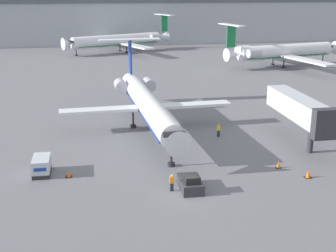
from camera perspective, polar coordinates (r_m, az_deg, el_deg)
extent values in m
plane|color=slate|center=(44.65, 2.27, -8.31)|extent=(600.00, 600.00, 0.00)
cube|color=#9EA3AD|center=(160.21, -6.65, 12.38)|extent=(180.00, 16.00, 13.32)
cube|color=#4C515B|center=(159.81, -6.74, 14.98)|extent=(180.00, 16.80, 1.20)
cylinder|color=silver|center=(62.26, -2.36, 2.53)|extent=(4.48, 28.33, 2.84)
cone|color=silver|center=(47.97, 1.00, -1.88)|extent=(2.96, 2.43, 2.84)
cube|color=black|center=(48.65, 0.75, -0.99)|extent=(2.45, 0.84, 0.44)
cone|color=silver|center=(77.33, -4.50, 5.34)|extent=(2.73, 3.26, 2.55)
cube|color=navy|center=(62.50, -2.35, 1.72)|extent=(4.03, 25.49, 0.20)
cube|color=silver|center=(65.22, 3.12, 2.61)|extent=(10.43, 2.82, 0.36)
cube|color=silver|center=(62.97, -8.48, 1.93)|extent=(10.43, 2.82, 0.36)
cylinder|color=#ADADB7|center=(73.93, -2.35, 5.12)|extent=(1.98, 3.12, 1.81)
cylinder|color=#ADADB7|center=(73.27, -5.80, 4.94)|extent=(1.98, 3.12, 1.81)
cube|color=navy|center=(77.22, -4.65, 8.45)|extent=(0.37, 2.21, 5.46)
cube|color=silver|center=(76.87, -4.69, 10.46)|extent=(9.92, 2.37, 0.20)
cylinder|color=black|center=(50.77, 0.41, -3.78)|extent=(0.24, 0.24, 2.15)
cylinder|color=black|center=(51.08, 0.41, -4.70)|extent=(0.80, 0.80, 0.40)
cylinder|color=black|center=(64.54, -4.27, 0.73)|extent=(0.24, 0.24, 2.15)
cylinder|color=black|center=(64.79, -4.25, -0.01)|extent=(0.80, 0.80, 0.40)
cylinder|color=black|center=(65.16, -1.06, 0.93)|extent=(0.24, 0.24, 2.15)
cylinder|color=black|center=(65.41, -1.06, 0.19)|extent=(0.80, 0.80, 0.40)
cube|color=#2D2D33|center=(45.46, 2.72, -7.11)|extent=(2.00, 3.66, 1.04)
cube|color=black|center=(44.38, 2.96, -6.50)|extent=(1.40, 1.32, 0.70)
cube|color=black|center=(47.09, 2.27, -6.43)|extent=(1.80, 0.30, 0.63)
cube|color=#232326|center=(50.80, -15.09, -5.41)|extent=(1.76, 3.31, 0.45)
cube|color=#B7BCC6|center=(50.47, -15.17, -4.46)|extent=(1.76, 3.31, 1.37)
cube|color=navy|center=(48.92, -15.34, -5.17)|extent=(1.23, 0.04, 0.36)
cube|color=#232838|center=(45.12, 0.47, -7.45)|extent=(0.32, 0.20, 0.81)
cube|color=orange|center=(44.82, 0.47, -6.60)|extent=(0.40, 0.24, 0.64)
sphere|color=tan|center=(44.65, 0.47, -6.08)|extent=(0.24, 0.24, 0.24)
cube|color=#232838|center=(61.08, 6.16, -0.91)|extent=(0.32, 0.20, 0.84)
cube|color=yellow|center=(60.85, 6.18, -0.24)|extent=(0.40, 0.24, 0.66)
sphere|color=tan|center=(60.72, 6.20, 0.17)|extent=(0.24, 0.24, 0.24)
cube|color=black|center=(49.45, -11.99, -6.07)|extent=(0.68, 0.68, 0.04)
cone|color=orange|center=(49.32, -12.02, -5.71)|extent=(0.49, 0.49, 0.63)
cube|color=black|center=(52.07, 13.28, -4.96)|extent=(0.56, 0.56, 0.04)
cone|color=orange|center=(51.92, 13.31, -4.54)|extent=(0.40, 0.40, 0.78)
cube|color=black|center=(50.32, 16.69, -6.02)|extent=(0.70, 0.70, 0.04)
cone|color=orange|center=(50.17, 16.72, -5.59)|extent=(0.50, 0.50, 0.78)
cylinder|color=silver|center=(137.62, -6.25, 10.34)|extent=(26.32, 13.79, 3.32)
cone|color=silver|center=(131.67, -12.14, 9.77)|extent=(3.75, 4.10, 3.32)
cube|color=black|center=(131.98, -11.72, 10.07)|extent=(1.76, 2.87, 0.44)
cone|color=silver|center=(145.15, -0.71, 10.77)|extent=(4.53, 4.19, 2.99)
cube|color=#19723F|center=(137.75, -6.23, 9.89)|extent=(23.69, 12.41, 0.20)
cube|color=silver|center=(130.47, -3.90, 9.71)|extent=(8.69, 14.67, 0.36)
cube|color=silver|center=(146.30, -7.36, 10.39)|extent=(8.69, 14.67, 0.36)
cylinder|color=#ADADB7|center=(140.85, -1.55, 10.75)|extent=(3.55, 3.02, 2.00)
cylinder|color=#ADADB7|center=(145.22, -2.62, 10.93)|extent=(3.55, 3.02, 2.00)
cube|color=#19723F|center=(145.15, -0.46, 12.42)|extent=(2.12, 1.09, 5.00)
cube|color=silver|center=(144.97, -0.46, 13.41)|extent=(5.20, 8.98, 0.20)
cylinder|color=black|center=(132.83, -11.13, 8.77)|extent=(0.24, 0.24, 1.83)
cylinder|color=black|center=(132.93, -11.11, 8.47)|extent=(0.80, 0.80, 0.40)
cylinder|color=black|center=(140.72, -5.89, 9.44)|extent=(0.24, 0.24, 1.83)
cylinder|color=black|center=(140.82, -5.88, 9.15)|extent=(0.80, 0.80, 0.40)
cylinder|color=black|center=(136.92, -5.06, 9.26)|extent=(0.24, 0.24, 1.83)
cylinder|color=black|center=(137.02, -5.05, 8.96)|extent=(0.80, 0.80, 0.40)
cylinder|color=silver|center=(116.97, 14.12, 8.84)|extent=(25.40, 9.33, 3.33)
cone|color=silver|center=(125.92, 19.27, 8.96)|extent=(3.38, 3.87, 3.33)
cube|color=black|center=(125.13, 18.93, 9.22)|extent=(1.36, 2.91, 0.44)
cone|color=silver|center=(108.83, 7.95, 8.62)|extent=(4.27, 3.79, 3.00)
cube|color=#19723F|center=(117.11, 14.08, 8.32)|extent=(22.86, 8.39, 0.20)
cube|color=silver|center=(123.94, 10.96, 9.12)|extent=(6.87, 15.95, 0.36)
cube|color=silver|center=(108.96, 16.58, 7.69)|extent=(6.87, 15.95, 0.36)
cylinder|color=#ADADB7|center=(112.95, 8.98, 9.08)|extent=(3.39, 2.66, 2.00)
cylinder|color=#ADADB7|center=(108.69, 10.43, 8.71)|extent=(3.39, 2.66, 2.00)
cube|color=#19723F|center=(107.94, 7.71, 10.79)|extent=(2.19, 0.76, 5.00)
cube|color=silver|center=(107.71, 7.76, 12.11)|extent=(3.91, 9.17, 0.20)
cylinder|color=black|center=(124.71, 18.35, 7.75)|extent=(0.24, 0.24, 1.94)
cylinder|color=black|center=(124.83, 18.31, 7.40)|extent=(0.80, 0.80, 0.40)
cylinder|color=black|center=(114.52, 13.93, 7.36)|extent=(0.24, 0.24, 1.94)
cylinder|color=black|center=(114.65, 13.90, 6.98)|extent=(0.80, 0.80, 0.40)
cylinder|color=black|center=(117.95, 12.66, 7.71)|extent=(0.24, 0.24, 1.94)
cylinder|color=black|center=(118.07, 12.64, 7.34)|extent=(0.80, 0.80, 0.40)
cylinder|color=#2D2D33|center=(57.16, 17.00, -1.59)|extent=(0.70, 0.70, 3.20)
cube|color=#B2B7BC|center=(59.95, 15.51, 2.28)|extent=(2.60, 13.85, 2.60)
cube|color=#2D2D33|center=(53.48, 18.83, 0.24)|extent=(3.20, 1.20, 3.38)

